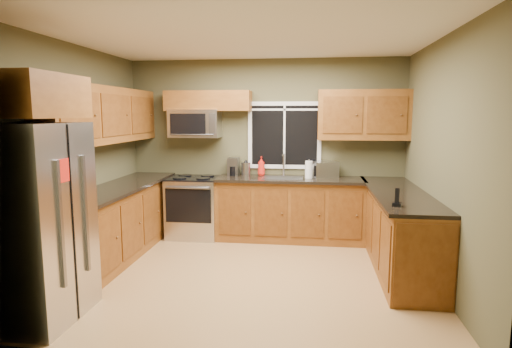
% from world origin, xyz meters
% --- Properties ---
extents(floor, '(4.20, 4.20, 0.00)m').
position_xyz_m(floor, '(0.00, 0.00, 0.00)').
color(floor, '#A57B48').
rests_on(floor, ground).
extents(ceiling, '(4.20, 4.20, 0.00)m').
position_xyz_m(ceiling, '(0.00, 0.00, 2.70)').
color(ceiling, white).
rests_on(ceiling, back_wall).
extents(back_wall, '(4.20, 0.00, 4.20)m').
position_xyz_m(back_wall, '(0.00, 1.80, 1.35)').
color(back_wall, '#4C4A2F').
rests_on(back_wall, ground).
extents(front_wall, '(4.20, 0.00, 4.20)m').
position_xyz_m(front_wall, '(0.00, -1.80, 1.35)').
color(front_wall, '#4C4A2F').
rests_on(front_wall, ground).
extents(left_wall, '(0.00, 3.60, 3.60)m').
position_xyz_m(left_wall, '(-2.10, 0.00, 1.35)').
color(left_wall, '#4C4A2F').
rests_on(left_wall, ground).
extents(right_wall, '(0.00, 3.60, 3.60)m').
position_xyz_m(right_wall, '(2.10, 0.00, 1.35)').
color(right_wall, '#4C4A2F').
rests_on(right_wall, ground).
extents(window, '(1.12, 0.03, 1.02)m').
position_xyz_m(window, '(0.30, 1.78, 1.55)').
color(window, white).
rests_on(window, back_wall).
extents(base_cabinets_left, '(0.60, 2.65, 0.90)m').
position_xyz_m(base_cabinets_left, '(-1.80, 0.48, 0.45)').
color(base_cabinets_left, brown).
rests_on(base_cabinets_left, ground).
extents(countertop_left, '(0.65, 2.65, 0.04)m').
position_xyz_m(countertop_left, '(-1.78, 0.48, 0.92)').
color(countertop_left, black).
rests_on(countertop_left, base_cabinets_left).
extents(base_cabinets_back, '(2.17, 0.60, 0.90)m').
position_xyz_m(base_cabinets_back, '(0.42, 1.50, 0.45)').
color(base_cabinets_back, brown).
rests_on(base_cabinets_back, ground).
extents(countertop_back, '(2.17, 0.65, 0.04)m').
position_xyz_m(countertop_back, '(0.42, 1.48, 0.92)').
color(countertop_back, black).
rests_on(countertop_back, base_cabinets_back).
extents(base_cabinets_peninsula, '(0.60, 2.52, 0.90)m').
position_xyz_m(base_cabinets_peninsula, '(1.80, 0.54, 0.45)').
color(base_cabinets_peninsula, brown).
rests_on(base_cabinets_peninsula, ground).
extents(countertop_peninsula, '(0.65, 2.50, 0.04)m').
position_xyz_m(countertop_peninsula, '(1.78, 0.55, 0.92)').
color(countertop_peninsula, black).
rests_on(countertop_peninsula, base_cabinets_peninsula).
extents(upper_cabinets_left, '(0.33, 2.65, 0.72)m').
position_xyz_m(upper_cabinets_left, '(-1.94, 0.48, 1.86)').
color(upper_cabinets_left, brown).
rests_on(upper_cabinets_left, left_wall).
extents(upper_cabinets_back_left, '(1.30, 0.33, 0.30)m').
position_xyz_m(upper_cabinets_back_left, '(-0.85, 1.64, 2.07)').
color(upper_cabinets_back_left, brown).
rests_on(upper_cabinets_back_left, back_wall).
extents(upper_cabinets_back_right, '(1.30, 0.33, 0.72)m').
position_xyz_m(upper_cabinets_back_right, '(1.45, 1.64, 1.86)').
color(upper_cabinets_back_right, brown).
rests_on(upper_cabinets_back_right, back_wall).
extents(upper_cabinet_over_fridge, '(0.72, 0.90, 0.38)m').
position_xyz_m(upper_cabinet_over_fridge, '(-1.74, -1.30, 2.03)').
color(upper_cabinet_over_fridge, brown).
rests_on(upper_cabinet_over_fridge, left_wall).
extents(refrigerator, '(0.74, 0.90, 1.80)m').
position_xyz_m(refrigerator, '(-1.74, -1.30, 0.90)').
color(refrigerator, '#B7B7BC').
rests_on(refrigerator, ground).
extents(range, '(0.76, 0.69, 0.94)m').
position_xyz_m(range, '(-1.05, 1.47, 0.47)').
color(range, '#B7B7BC').
rests_on(range, ground).
extents(microwave, '(0.76, 0.41, 0.42)m').
position_xyz_m(microwave, '(-1.05, 1.61, 1.73)').
color(microwave, '#B7B7BC').
rests_on(microwave, back_wall).
extents(sink, '(0.60, 0.42, 0.36)m').
position_xyz_m(sink, '(0.30, 1.49, 0.95)').
color(sink, slate).
rests_on(sink, countertop_back).
extents(toaster_oven, '(0.46, 0.42, 0.23)m').
position_xyz_m(toaster_oven, '(0.90, 1.62, 1.06)').
color(toaster_oven, '#B7B7BC').
rests_on(toaster_oven, countertop_back).
extents(coffee_maker, '(0.17, 0.23, 0.27)m').
position_xyz_m(coffee_maker, '(-0.47, 1.64, 1.07)').
color(coffee_maker, slate).
rests_on(coffee_maker, countertop_back).
extents(kettle, '(0.15, 0.15, 0.25)m').
position_xyz_m(kettle, '(-0.28, 1.65, 1.05)').
color(kettle, '#B7B7BC').
rests_on(kettle, countertop_back).
extents(paper_towel_roll, '(0.12, 0.12, 0.28)m').
position_xyz_m(paper_towel_roll, '(0.68, 1.48, 1.07)').
color(paper_towel_roll, white).
rests_on(paper_towel_roll, countertop_back).
extents(soap_bottle_a, '(0.12, 0.12, 0.29)m').
position_xyz_m(soap_bottle_a, '(-0.04, 1.70, 1.08)').
color(soap_bottle_a, red).
rests_on(soap_bottle_a, countertop_back).
extents(soap_bottle_b, '(0.12, 0.12, 0.21)m').
position_xyz_m(soap_bottle_b, '(0.70, 1.68, 1.05)').
color(soap_bottle_b, white).
rests_on(soap_bottle_b, countertop_back).
extents(cordless_phone, '(0.11, 0.11, 0.19)m').
position_xyz_m(cordless_phone, '(1.59, -0.33, 1.00)').
color(cordless_phone, black).
rests_on(cordless_phone, countertop_peninsula).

